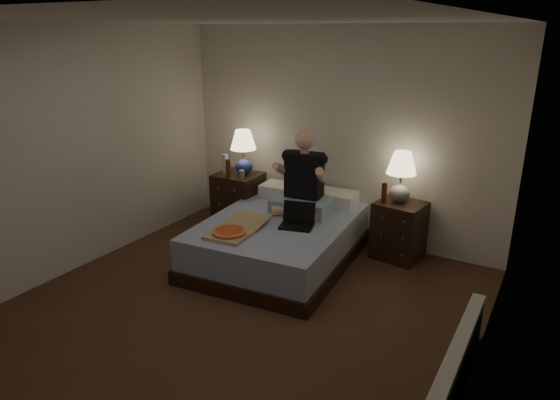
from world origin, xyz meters
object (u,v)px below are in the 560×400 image
Objects in this scene: lamp_left at (243,152)px; soda_can at (242,174)px; laptop at (296,216)px; beer_bottle_left at (228,169)px; beer_bottle_right at (384,193)px; pizza_box at (229,233)px; bed at (279,240)px; radiator at (455,370)px; person at (303,172)px; nightstand_right at (399,230)px; lamp_right at (401,177)px; nightstand_left at (239,201)px; water_bottle at (225,164)px.

lamp_left is 0.29m from soda_can.
soda_can reaches higher than laptop.
laptop is (1.23, -0.50, -0.22)m from beer_bottle_left.
pizza_box is at bearing -131.16° from beer_bottle_right.
bed is 2.47m from radiator.
person is at bearing 96.59° from laptop.
person reaches higher than laptop.
lamp_right is (-0.03, 0.02, 0.60)m from nightstand_right.
nightstand_left is at bearing 88.29° from beer_bottle_left.
nightstand_right is at bearing 30.49° from beer_bottle_right.
bed is 3.45× the size of lamp_right.
nightstand_right is at bearing -35.98° from lamp_right.
soda_can is 1.31m from pizza_box.
bed is 2.98× the size of nightstand_right.
water_bottle is at bearing 165.40° from person.
radiator is (3.04, -1.87, -0.79)m from lamp_left.
soda_can is 0.13× the size of pizza_box.
lamp_left is 1.03m from person.
nightstand_left is 2.84× the size of water_bottle.
bed is 0.73m from pizza_box.
laptop is (0.17, -0.45, -0.34)m from person.
nightstand_left is 1.23m from person.
beer_bottle_right reaches higher than laptop.
radiator is (2.34, -0.58, -0.32)m from pizza_box.
nightstand_left is 0.93× the size of pizza_box.
bed is 0.79m from person.
lamp_left reaches higher than laptop.
nightstand_right is 1.16× the size of lamp_left.
beer_bottle_right is at bearing 0.14° from lamp_left.
beer_bottle_left is at bearing 120.75° from pizza_box.
water_bottle is at bearing 168.12° from soda_can.
water_bottle reaches higher than bed.
bed is 2.72× the size of nightstand_left.
bed is 1.20m from beer_bottle_left.
nightstand_left is 0.51m from water_bottle.
person is (-0.98, -0.42, 0.02)m from lamp_right.
laptop is at bearing -24.66° from bed.
bed is 5.68× the size of laptop.
beer_bottle_right reaches higher than pizza_box.
soda_can is 0.18m from beer_bottle_left.
pizza_box is at bearing -53.93° from beer_bottle_left.
pizza_box is (-0.20, -0.65, 0.28)m from bed.
laptop reaches higher than radiator.
lamp_left is (-2.00, -0.10, 0.67)m from nightstand_right.
beer_bottle_right is at bearing 29.92° from bed.
lamp_right is 0.24m from beer_bottle_right.
lamp_left reaches higher than bed.
beer_bottle_left is 0.30× the size of pizza_box.
lamp_left is 2.24× the size of water_bottle.
water_bottle is 2.05m from beer_bottle_right.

